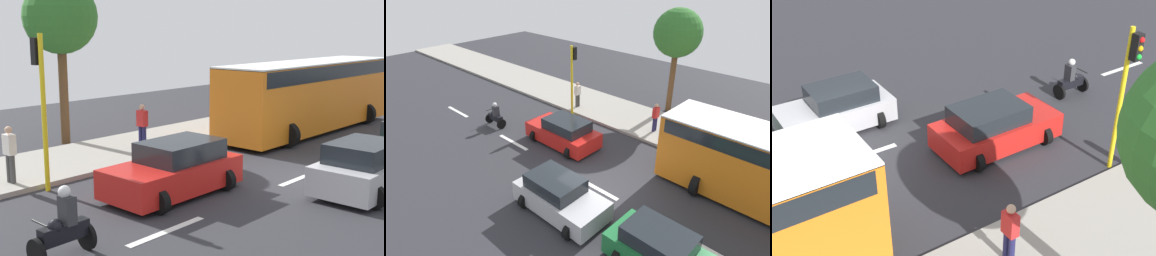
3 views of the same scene
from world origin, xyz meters
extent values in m
cube|color=#2D2D33|center=(0.00, 0.00, -0.05)|extent=(40.00, 60.00, 0.10)
cube|color=#9E998E|center=(7.00, 0.00, 0.07)|extent=(4.00, 60.00, 0.15)
cube|color=white|center=(0.00, -6.00, 0.01)|extent=(0.20, 2.40, 0.01)
cube|color=white|center=(0.00, 0.00, 0.01)|extent=(0.20, 2.40, 0.01)
cube|color=white|center=(0.00, 6.00, 0.01)|extent=(0.20, 2.40, 0.01)
cylinder|color=black|center=(-1.12, -3.21, 0.32)|extent=(0.64, 0.22, 0.64)
cube|color=red|center=(1.81, 3.95, 0.56)|extent=(1.88, 4.05, 0.80)
cube|color=#1E2328|center=(1.81, 3.62, 1.24)|extent=(1.58, 2.27, 0.56)
cylinder|color=black|center=(0.98, 5.29, 0.32)|extent=(0.64, 0.22, 0.64)
cylinder|color=black|center=(2.64, 5.29, 0.32)|extent=(0.64, 0.22, 0.64)
cylinder|color=black|center=(0.98, 2.61, 0.32)|extent=(0.64, 0.22, 0.64)
cylinder|color=black|center=(2.64, 2.61, 0.32)|extent=(0.64, 0.22, 0.64)
cube|color=#B7B7BC|center=(-2.12, 0.02, 0.56)|extent=(1.82, 3.83, 0.80)
cube|color=#1E2328|center=(-2.12, 0.33, 1.24)|extent=(1.53, 2.14, 0.56)
cylinder|color=black|center=(-1.32, -1.24, 0.32)|extent=(0.64, 0.22, 0.64)
cylinder|color=black|center=(-1.32, 1.28, 0.32)|extent=(0.64, 0.22, 0.64)
cylinder|color=black|center=(-2.92, 1.28, 0.32)|extent=(0.64, 0.22, 0.64)
cube|color=orange|center=(3.73, -6.89, 1.65)|extent=(2.50, 11.00, 2.90)
cube|color=black|center=(3.73, -6.89, 2.75)|extent=(2.52, 10.56, 0.60)
cube|color=white|center=(3.73, -6.89, 3.12)|extent=(2.50, 11.00, 0.08)
cylinder|color=black|center=(2.63, -3.37, 0.50)|extent=(1.00, 0.30, 1.00)
cylinder|color=black|center=(4.83, -3.37, 0.50)|extent=(1.00, 0.30, 1.00)
cylinder|color=black|center=(2.63, -10.41, 0.50)|extent=(1.00, 0.30, 1.00)
cylinder|color=black|center=(4.83, -10.41, 0.50)|extent=(1.00, 0.30, 1.00)
cylinder|color=black|center=(0.56, 9.05, 0.30)|extent=(0.60, 0.10, 0.60)
cylinder|color=black|center=(0.56, 7.85, 0.30)|extent=(0.60, 0.10, 0.60)
cube|color=black|center=(0.56, 8.40, 0.55)|extent=(0.28, 1.10, 0.36)
sphere|color=black|center=(0.56, 8.60, 0.73)|extent=(0.32, 0.32, 0.32)
cylinder|color=black|center=(0.56, 8.95, 0.90)|extent=(0.55, 0.04, 0.04)
cube|color=#333338|center=(0.56, 8.30, 1.00)|extent=(0.36, 0.24, 0.60)
sphere|color=silver|center=(0.56, 8.35, 1.40)|extent=(0.26, 0.26, 0.26)
cylinder|color=#1E1E4C|center=(6.18, 0.98, 0.57)|extent=(0.16, 0.16, 0.85)
cylinder|color=#1E1E4C|center=(6.38, 0.98, 0.57)|extent=(0.16, 0.16, 0.85)
cube|color=red|center=(6.28, 0.98, 1.30)|extent=(0.40, 0.24, 0.60)
sphere|color=tan|center=(6.28, 0.98, 1.73)|extent=(0.22, 0.22, 0.22)
cylinder|color=#3F3F3F|center=(5.73, 6.63, 0.57)|extent=(0.16, 0.16, 0.85)
cylinder|color=#3F3F3F|center=(5.93, 6.63, 0.57)|extent=(0.16, 0.16, 0.85)
cube|color=silver|center=(5.83, 6.63, 1.30)|extent=(0.40, 0.24, 0.60)
sphere|color=tan|center=(5.83, 6.63, 1.73)|extent=(0.22, 0.22, 0.22)
cylinder|color=yellow|center=(4.75, 6.10, 2.25)|extent=(0.14, 0.14, 4.50)
cube|color=black|center=(4.97, 6.10, 4.00)|extent=(0.24, 0.24, 0.76)
sphere|color=red|center=(5.09, 6.10, 4.24)|extent=(0.16, 0.16, 0.16)
sphere|color=#F2A50C|center=(5.09, 6.10, 4.00)|extent=(0.16, 0.16, 0.16)
sphere|color=green|center=(5.09, 6.10, 3.76)|extent=(0.16, 0.16, 0.16)
cylinder|color=brown|center=(9.72, 2.05, 2.02)|extent=(0.36, 0.36, 4.04)
sphere|color=#2D6B28|center=(9.72, 2.05, 5.07)|extent=(2.92, 2.92, 2.92)
camera|label=1|loc=(-8.20, 14.19, 4.66)|focal=49.46mm
camera|label=2|loc=(-9.39, -7.76, 9.16)|focal=31.71mm
camera|label=3|loc=(13.28, -4.96, 9.31)|focal=49.09mm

